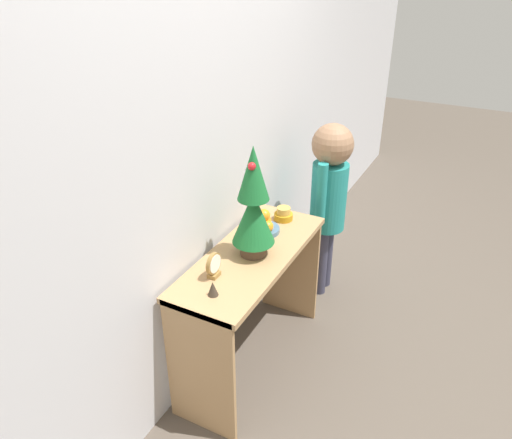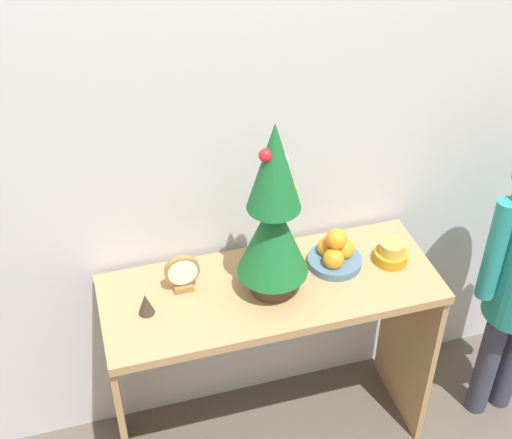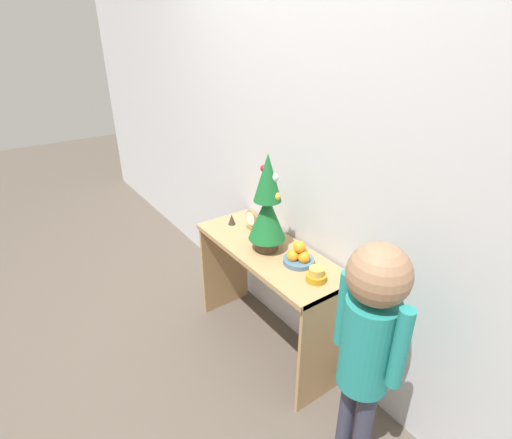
% 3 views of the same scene
% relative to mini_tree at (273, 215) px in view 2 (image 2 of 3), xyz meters
% --- Properties ---
extents(back_wall, '(7.00, 0.05, 2.50)m').
position_rel_mini_tree_xyz_m(back_wall, '(0.00, 0.25, 0.26)').
color(back_wall, silver).
rests_on(back_wall, ground_plane).
extents(console_table, '(1.03, 0.39, 0.72)m').
position_rel_mini_tree_xyz_m(console_table, '(0.00, 0.01, -0.45)').
color(console_table, tan).
rests_on(console_table, ground_plane).
extents(mini_tree, '(0.21, 0.21, 0.57)m').
position_rel_mini_tree_xyz_m(mini_tree, '(0.00, 0.00, 0.00)').
color(mini_tree, '#4C3828').
rests_on(mini_tree, console_table).
extents(fruit_bowl, '(0.17, 0.17, 0.13)m').
position_rel_mini_tree_xyz_m(fruit_bowl, '(0.22, 0.05, -0.23)').
color(fruit_bowl, '#476B84').
rests_on(fruit_bowl, console_table).
extents(singing_bowl, '(0.10, 0.10, 0.07)m').
position_rel_mini_tree_xyz_m(singing_bowl, '(0.40, 0.02, -0.24)').
color(singing_bowl, '#B78419').
rests_on(singing_bowl, console_table).
extents(desk_clock, '(0.10, 0.04, 0.12)m').
position_rel_mini_tree_xyz_m(desk_clock, '(-0.26, 0.07, -0.21)').
color(desk_clock, olive).
rests_on(desk_clock, console_table).
extents(figurine, '(0.05, 0.05, 0.07)m').
position_rel_mini_tree_xyz_m(figurine, '(-0.38, 0.00, -0.24)').
color(figurine, '#382D23').
rests_on(figurine, console_table).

